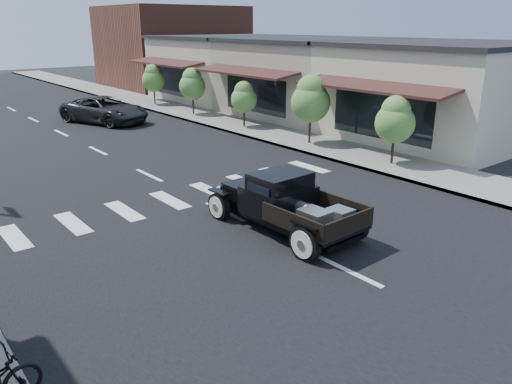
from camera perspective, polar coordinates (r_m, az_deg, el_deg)
ground at (r=13.98m, az=1.19°, el=-4.62°), size 120.00×120.00×0.00m
road at (r=26.74m, az=-20.02°, el=5.64°), size 14.00×80.00×0.02m
road_markings at (r=22.18m, az=-15.67°, el=3.54°), size 12.00×60.00×0.06m
sidewalk_right at (r=30.45m, az=-4.73°, el=8.30°), size 3.00×80.00×0.15m
storefront_near at (r=27.26m, az=20.70°, el=10.60°), size 10.00×9.00×4.50m
storefront_mid at (r=32.75m, az=6.89°, el=12.81°), size 10.00×9.00×4.50m
storefront_far at (r=39.56m, az=-2.70°, el=13.91°), size 10.00×9.00×4.50m
far_building_right at (r=48.14m, az=-9.56°, el=16.02°), size 11.00×10.00×7.00m
small_tree_a at (r=20.75m, az=15.51°, el=6.72°), size 1.58×1.58×2.64m
small_tree_b at (r=23.73m, az=6.23°, el=9.24°), size 1.83×1.83×3.06m
small_tree_c at (r=27.58m, az=-1.38°, el=9.93°), size 1.42×1.42×2.37m
small_tree_d at (r=31.84m, az=-7.25°, el=11.29°), size 1.63×1.63×2.72m
small_tree_e at (r=36.25m, az=-11.60°, el=11.89°), size 1.59×1.59×2.65m
hotrod_pickup at (r=13.81m, az=3.35°, el=-1.19°), size 2.42×4.92×1.68m
second_car at (r=30.70m, az=-16.91°, el=8.95°), size 4.29×5.97×1.51m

